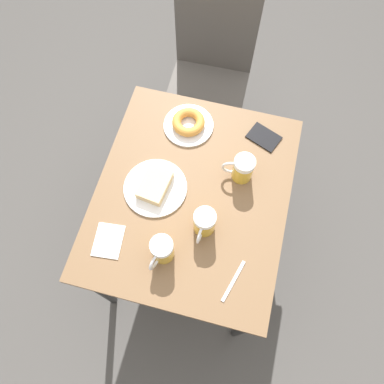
{
  "coord_description": "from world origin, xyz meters",
  "views": [
    {
      "loc": [
        0.14,
        -0.54,
        2.06
      ],
      "look_at": [
        0.0,
        0.0,
        0.76
      ],
      "focal_mm": 35.0,
      "sensor_mm": 36.0,
      "label": 1
    }
  ],
  "objects_px": {
    "beer_mug_right": "(204,223)",
    "beer_mug_left": "(242,168)",
    "plate_with_donut": "(188,123)",
    "fork": "(233,281)",
    "napkin_folded": "(108,241)",
    "chair": "(211,64)",
    "plate_with_cake": "(155,187)",
    "beer_mug_center": "(162,250)",
    "passport_near_edge": "(264,137)"
  },
  "relations": [
    {
      "from": "plate_with_donut",
      "to": "fork",
      "type": "xyz_separation_m",
      "value": [
        0.31,
        -0.58,
        -0.02
      ]
    },
    {
      "from": "chair",
      "to": "beer_mug_right",
      "type": "xyz_separation_m",
      "value": [
        0.18,
        -0.91,
        0.23
      ]
    },
    {
      "from": "beer_mug_left",
      "to": "napkin_folded",
      "type": "relative_size",
      "value": 0.9
    },
    {
      "from": "beer_mug_right",
      "to": "napkin_folded",
      "type": "xyz_separation_m",
      "value": [
        -0.32,
        -0.14,
        -0.06
      ]
    },
    {
      "from": "chair",
      "to": "passport_near_edge",
      "type": "relative_size",
      "value": 6.31
    },
    {
      "from": "plate_with_donut",
      "to": "passport_near_edge",
      "type": "bearing_deg",
      "value": 4.26
    },
    {
      "from": "passport_near_edge",
      "to": "plate_with_donut",
      "type": "bearing_deg",
      "value": -175.74
    },
    {
      "from": "beer_mug_center",
      "to": "beer_mug_left",
      "type": "bearing_deg",
      "value": 61.52
    },
    {
      "from": "chair",
      "to": "fork",
      "type": "height_order",
      "value": "chair"
    },
    {
      "from": "beer_mug_right",
      "to": "beer_mug_center",
      "type": "bearing_deg",
      "value": -131.46
    },
    {
      "from": "beer_mug_left",
      "to": "plate_with_donut",
      "type": "bearing_deg",
      "value": 146.45
    },
    {
      "from": "beer_mug_right",
      "to": "napkin_folded",
      "type": "relative_size",
      "value": 0.9
    },
    {
      "from": "beer_mug_center",
      "to": "napkin_folded",
      "type": "bearing_deg",
      "value": -179.43
    },
    {
      "from": "beer_mug_right",
      "to": "plate_with_donut",
      "type": "bearing_deg",
      "value": 111.96
    },
    {
      "from": "beer_mug_right",
      "to": "beer_mug_left",
      "type": "bearing_deg",
      "value": 70.3
    },
    {
      "from": "beer_mug_center",
      "to": "beer_mug_right",
      "type": "bearing_deg",
      "value": 48.54
    },
    {
      "from": "napkin_folded",
      "to": "plate_with_donut",
      "type": "bearing_deg",
      "value": 74.05
    },
    {
      "from": "plate_with_cake",
      "to": "beer_mug_center",
      "type": "xyz_separation_m",
      "value": [
        0.1,
        -0.24,
        0.04
      ]
    },
    {
      "from": "plate_with_donut",
      "to": "beer_mug_center",
      "type": "height_order",
      "value": "beer_mug_center"
    },
    {
      "from": "beer_mug_left",
      "to": "fork",
      "type": "xyz_separation_m",
      "value": [
        0.06,
        -0.41,
        -0.06
      ]
    },
    {
      "from": "chair",
      "to": "plate_with_cake",
      "type": "bearing_deg",
      "value": -94.04
    },
    {
      "from": "chair",
      "to": "beer_mug_right",
      "type": "bearing_deg",
      "value": -80.03
    },
    {
      "from": "plate_with_donut",
      "to": "beer_mug_right",
      "type": "bearing_deg",
      "value": -68.04
    },
    {
      "from": "plate_with_donut",
      "to": "beer_mug_center",
      "type": "xyz_separation_m",
      "value": [
        0.05,
        -0.55,
        0.04
      ]
    },
    {
      "from": "beer_mug_center",
      "to": "beer_mug_right",
      "type": "distance_m",
      "value": 0.18
    },
    {
      "from": "chair",
      "to": "napkin_folded",
      "type": "height_order",
      "value": "chair"
    },
    {
      "from": "chair",
      "to": "plate_with_cake",
      "type": "xyz_separation_m",
      "value": [
        -0.04,
        -0.8,
        0.18
      ]
    },
    {
      "from": "plate_with_donut",
      "to": "beer_mug_center",
      "type": "bearing_deg",
      "value": -84.8
    },
    {
      "from": "plate_with_cake",
      "to": "plate_with_donut",
      "type": "xyz_separation_m",
      "value": [
        0.05,
        0.31,
        0.0
      ]
    },
    {
      "from": "beer_mug_left",
      "to": "chair",
      "type": "bearing_deg",
      "value": 112.02
    },
    {
      "from": "beer_mug_center",
      "to": "napkin_folded",
      "type": "distance_m",
      "value": 0.21
    },
    {
      "from": "beer_mug_left",
      "to": "fork",
      "type": "distance_m",
      "value": 0.42
    },
    {
      "from": "chair",
      "to": "napkin_folded",
      "type": "distance_m",
      "value": 1.07
    },
    {
      "from": "plate_with_donut",
      "to": "beer_mug_center",
      "type": "distance_m",
      "value": 0.55
    },
    {
      "from": "passport_near_edge",
      "to": "beer_mug_center",
      "type": "bearing_deg",
      "value": -114.75
    },
    {
      "from": "beer_mug_center",
      "to": "passport_near_edge",
      "type": "height_order",
      "value": "beer_mug_center"
    },
    {
      "from": "fork",
      "to": "plate_with_donut",
      "type": "bearing_deg",
      "value": 118.54
    },
    {
      "from": "plate_with_donut",
      "to": "passport_near_edge",
      "type": "relative_size",
      "value": 1.38
    },
    {
      "from": "beer_mug_center",
      "to": "chair",
      "type": "bearing_deg",
      "value": 93.43
    },
    {
      "from": "beer_mug_center",
      "to": "fork",
      "type": "relative_size",
      "value": 0.77
    },
    {
      "from": "fork",
      "to": "beer_mug_right",
      "type": "bearing_deg",
      "value": 132.06
    },
    {
      "from": "chair",
      "to": "passport_near_edge",
      "type": "xyz_separation_m",
      "value": [
        0.33,
        -0.47,
        0.17
      ]
    },
    {
      "from": "chair",
      "to": "beer_mug_left",
      "type": "height_order",
      "value": "chair"
    },
    {
      "from": "chair",
      "to": "beer_mug_center",
      "type": "height_order",
      "value": "chair"
    },
    {
      "from": "beer_mug_center",
      "to": "fork",
      "type": "xyz_separation_m",
      "value": [
        0.26,
        -0.03,
        -0.06
      ]
    },
    {
      "from": "chair",
      "to": "passport_near_edge",
      "type": "bearing_deg",
      "value": -56.48
    },
    {
      "from": "plate_with_cake",
      "to": "beer_mug_left",
      "type": "xyz_separation_m",
      "value": [
        0.31,
        0.14,
        0.04
      ]
    },
    {
      "from": "beer_mug_center",
      "to": "plate_with_donut",
      "type": "bearing_deg",
      "value": 95.2
    },
    {
      "from": "napkin_folded",
      "to": "plate_with_cake",
      "type": "bearing_deg",
      "value": 66.59
    },
    {
      "from": "napkin_folded",
      "to": "chair",
      "type": "bearing_deg",
      "value": 82.09
    }
  ]
}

